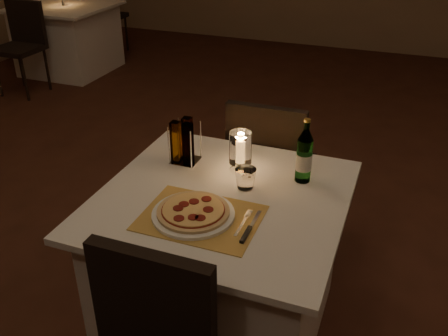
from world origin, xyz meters
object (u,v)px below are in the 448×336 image
(chair_far, at_px, (269,160))
(hurricane_candle, at_px, (240,149))
(plate, at_px, (193,214))
(water_bottle, at_px, (304,157))
(tumbler, at_px, (245,178))
(neighbor_table_left, at_px, (68,38))
(main_table, at_px, (222,265))
(pizza, at_px, (193,211))

(chair_far, relative_size, hurricane_candle, 4.69)
(plate, distance_m, water_bottle, 0.54)
(tumbler, height_order, neighbor_table_left, tumbler)
(tumbler, distance_m, neighbor_table_left, 4.32)
(water_bottle, xyz_separation_m, neighbor_table_left, (-3.33, 2.81, -0.48))
(tumbler, bearing_deg, main_table, -125.82)
(main_table, height_order, tumbler, tumbler)
(tumbler, height_order, hurricane_candle, hurricane_candle)
(chair_far, height_order, neighbor_table_left, chair_far)
(main_table, xyz_separation_m, plate, (-0.05, -0.18, 0.38))
(pizza, bearing_deg, plate, 108.01)
(main_table, distance_m, hurricane_candle, 0.53)
(tumbler, relative_size, water_bottle, 0.31)
(main_table, bearing_deg, plate, -105.52)
(water_bottle, bearing_deg, chair_far, 120.49)
(tumbler, distance_m, water_bottle, 0.27)
(water_bottle, bearing_deg, hurricane_candle, -175.07)
(main_table, distance_m, pizza, 0.44)
(main_table, distance_m, tumbler, 0.43)
(plate, height_order, tumbler, tumbler)
(pizza, height_order, neighbor_table_left, pizza)
(tumbler, relative_size, neighbor_table_left, 0.09)
(plate, xyz_separation_m, tumbler, (0.12, 0.27, 0.03))
(plate, relative_size, water_bottle, 1.11)
(hurricane_candle, bearing_deg, tumbler, -61.75)
(pizza, bearing_deg, main_table, 74.52)
(chair_far, bearing_deg, tumbler, -83.75)
(main_table, bearing_deg, chair_far, 90.00)
(pizza, relative_size, neighbor_table_left, 0.28)
(hurricane_candle, bearing_deg, neighbor_table_left, 137.12)
(pizza, bearing_deg, neighbor_table_left, 132.88)
(chair_far, bearing_deg, plate, -93.20)
(plate, distance_m, pizza, 0.02)
(chair_far, relative_size, neighbor_table_left, 0.90)
(chair_far, xyz_separation_m, pizza, (-0.05, -0.89, 0.22))
(plate, distance_m, neighbor_table_left, 4.43)
(pizza, distance_m, hurricane_candle, 0.41)
(tumbler, bearing_deg, hurricane_candle, 118.25)
(water_bottle, height_order, hurricane_candle, water_bottle)
(plate, height_order, neighbor_table_left, plate)
(tumbler, bearing_deg, water_bottle, 34.83)
(plate, height_order, pizza, pizza)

